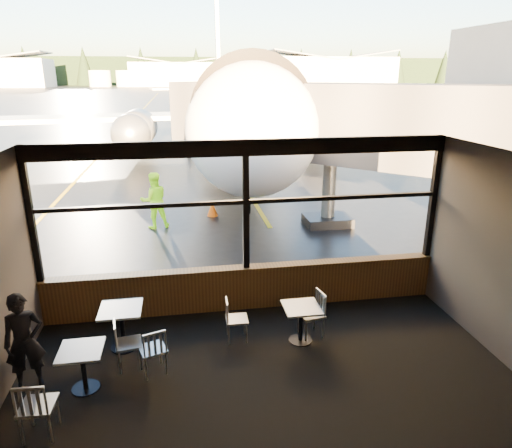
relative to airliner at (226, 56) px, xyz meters
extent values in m
plane|color=black|center=(-1.69, 100.79, -5.65)|extent=(520.00, 520.00, 0.00)
cube|color=black|center=(-1.69, -22.21, -5.64)|extent=(8.00, 6.00, 0.01)
cube|color=#38332D|center=(-1.69, -22.21, -2.15)|extent=(8.00, 6.00, 0.04)
cube|color=brown|center=(-1.69, -19.21, -5.20)|extent=(8.00, 0.28, 0.90)
cube|color=black|center=(-1.69, -19.21, -2.30)|extent=(8.00, 0.18, 0.30)
cube|color=black|center=(-5.64, -19.21, -3.45)|extent=(0.12, 0.12, 2.60)
cube|color=black|center=(-1.69, -19.21, -3.45)|extent=(0.12, 0.12, 2.60)
cube|color=black|center=(2.26, -19.21, -3.45)|extent=(0.12, 0.12, 2.60)
cube|color=black|center=(-1.69, -19.21, -3.35)|extent=(8.00, 0.10, 0.08)
imported|color=black|center=(-5.39, -21.15, -4.87)|extent=(0.67, 0.54, 1.57)
imported|color=#BFF219|center=(-3.78, -13.52, -4.76)|extent=(1.00, 0.86, 1.78)
cone|color=orange|center=(-1.90, -12.57, -5.39)|extent=(0.37, 0.37, 0.52)
cone|color=#FF4E08|center=(-8.13, 1.47, -5.40)|extent=(0.36, 0.36, 0.51)
cylinder|color=silver|center=(-31.69, 162.79, -2.65)|extent=(8.00, 8.00, 6.00)
cylinder|color=silver|center=(-21.69, 162.79, -2.65)|extent=(8.00, 8.00, 6.00)
cylinder|color=silver|center=(-11.69, 162.79, -2.65)|extent=(8.00, 8.00, 6.00)
cube|color=black|center=(-1.69, 190.79, 0.35)|extent=(360.00, 3.00, 12.00)
camera|label=1|loc=(-2.90, -27.67, -1.00)|focal=32.00mm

